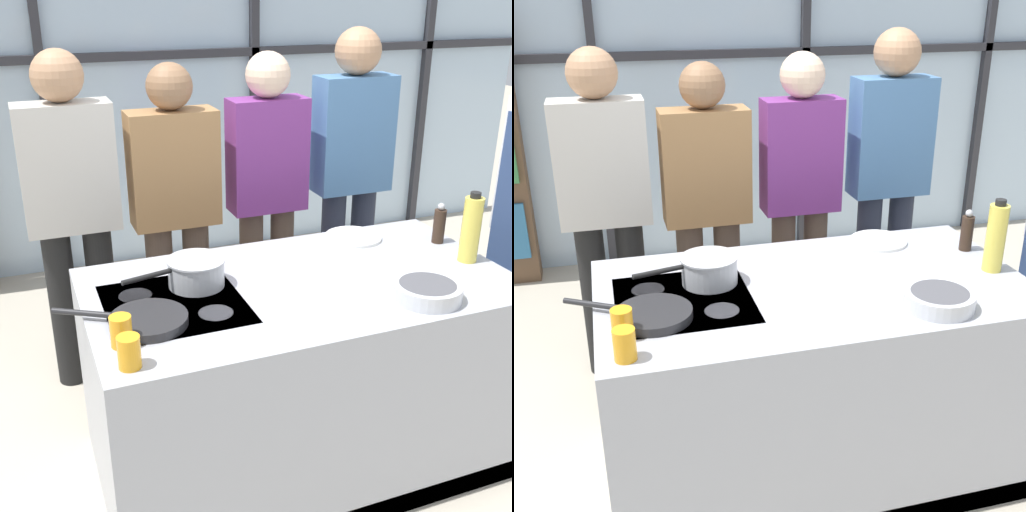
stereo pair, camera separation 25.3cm
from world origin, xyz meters
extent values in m
plane|color=#BCB29E|center=(0.00, 0.00, 0.00)|extent=(18.00, 18.00, 0.00)
cube|color=silver|center=(0.00, 2.58, 1.40)|extent=(6.40, 0.04, 2.80)
cube|color=#2D2D33|center=(0.00, 2.53, 1.54)|extent=(6.40, 0.06, 0.06)
cube|color=#2D2D33|center=(-0.77, 2.53, 1.40)|extent=(0.06, 0.06, 2.80)
cube|color=#2D2D33|center=(0.77, 2.53, 1.40)|extent=(0.06, 0.06, 2.80)
cube|color=#2D2D33|center=(2.30, 2.53, 1.40)|extent=(0.06, 0.06, 2.80)
cube|color=#A8AAB2|center=(0.00, 0.00, 0.44)|extent=(1.74, 0.95, 0.89)
cube|color=black|center=(-0.53, 0.00, 0.88)|extent=(0.52, 0.52, 0.01)
cylinder|color=#38383D|center=(-0.65, -0.12, 0.89)|extent=(0.13, 0.13, 0.01)
cylinder|color=#38383D|center=(-0.41, -0.12, 0.89)|extent=(0.13, 0.13, 0.01)
cylinder|color=#38383D|center=(-0.65, 0.12, 0.89)|extent=(0.13, 0.13, 0.01)
cylinder|color=#38383D|center=(-0.41, 0.12, 0.89)|extent=(0.13, 0.13, 0.01)
cylinder|color=black|center=(-0.68, 1.02, 0.44)|extent=(0.15, 0.15, 0.87)
cylinder|color=black|center=(-0.89, 1.02, 0.44)|extent=(0.15, 0.15, 0.87)
cube|color=beige|center=(-0.78, 1.02, 1.18)|extent=(0.45, 0.20, 0.63)
sphere|color=tan|center=(-0.78, 1.02, 1.62)|extent=(0.24, 0.24, 0.24)
cylinder|color=#47382D|center=(-0.16, 1.02, 0.42)|extent=(0.15, 0.15, 0.83)
cylinder|color=#47382D|center=(-0.36, 1.02, 0.42)|extent=(0.15, 0.15, 0.83)
cube|color=#A37547|center=(-0.26, 1.02, 1.13)|extent=(0.45, 0.20, 0.60)
sphere|color=#8C6647|center=(-0.26, 1.02, 1.54)|extent=(0.23, 0.23, 0.23)
cylinder|color=#47382D|center=(0.36, 1.02, 0.42)|extent=(0.13, 0.13, 0.85)
cylinder|color=#47382D|center=(0.17, 1.02, 0.42)|extent=(0.13, 0.13, 0.85)
cube|color=#7A3384|center=(0.26, 1.02, 1.15)|extent=(0.42, 0.19, 0.61)
sphere|color=beige|center=(0.26, 1.02, 1.58)|extent=(0.24, 0.24, 0.24)
cylinder|color=#232838|center=(0.88, 1.02, 0.45)|extent=(0.14, 0.14, 0.90)
cylinder|color=#232838|center=(0.68, 1.02, 0.45)|extent=(0.14, 0.14, 0.90)
cube|color=#4C7AAD|center=(0.78, 1.02, 1.22)|extent=(0.44, 0.20, 0.65)
sphere|color=tan|center=(0.78, 1.02, 1.67)|extent=(0.25, 0.25, 0.25)
cylinder|color=#232326|center=(-0.65, -0.12, 0.91)|extent=(0.28, 0.28, 0.03)
cylinder|color=#B26B2D|center=(-0.65, -0.12, 0.92)|extent=(0.22, 0.22, 0.01)
cylinder|color=#232326|center=(-0.87, 0.00, 0.92)|extent=(0.20, 0.13, 0.02)
cylinder|color=silver|center=(-0.41, 0.12, 0.95)|extent=(0.23, 0.23, 0.11)
cylinder|color=silver|center=(-0.41, 0.12, 1.00)|extent=(0.23, 0.23, 0.01)
cylinder|color=black|center=(-0.61, 0.08, 0.98)|extent=(0.20, 0.07, 0.02)
cylinder|color=white|center=(0.44, 0.35, 0.90)|extent=(0.27, 0.27, 0.01)
cylinder|color=silver|center=(0.39, -0.31, 0.92)|extent=(0.27, 0.27, 0.06)
cylinder|color=#4C4C51|center=(0.39, -0.31, 0.95)|extent=(0.22, 0.22, 0.01)
cylinder|color=#E0CC4C|center=(0.77, -0.06, 1.03)|extent=(0.08, 0.08, 0.29)
cylinder|color=black|center=(0.77, -0.06, 1.19)|extent=(0.04, 0.04, 0.02)
cylinder|color=#332319|center=(0.78, 0.17, 0.97)|extent=(0.06, 0.06, 0.16)
sphere|color=#B2B2B7|center=(0.78, 0.17, 1.07)|extent=(0.03, 0.03, 0.03)
cylinder|color=orange|center=(-0.77, -0.37, 0.94)|extent=(0.07, 0.07, 0.11)
cylinder|color=orange|center=(-0.77, -0.23, 0.94)|extent=(0.07, 0.07, 0.11)
camera|label=1|loc=(-1.02, -2.13, 2.01)|focal=45.00mm
camera|label=2|loc=(-0.78, -2.21, 2.01)|focal=45.00mm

